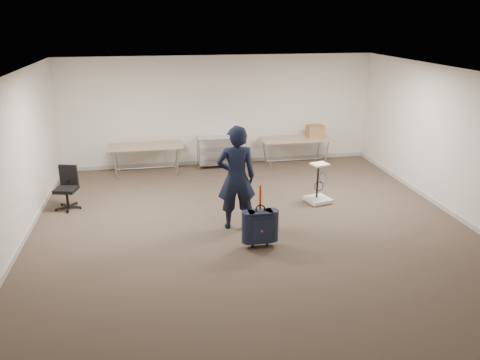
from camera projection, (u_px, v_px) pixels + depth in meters
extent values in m
plane|color=#4A3B2D|center=(256.00, 237.00, 8.30)|extent=(9.00, 9.00, 0.00)
plane|color=white|center=(219.00, 111.00, 12.01)|extent=(8.00, 0.00, 8.00)
plane|color=white|center=(379.00, 328.00, 3.66)|extent=(8.00, 0.00, 8.00)
plane|color=white|center=(2.00, 176.00, 7.16)|extent=(0.00, 9.00, 9.00)
plane|color=white|center=(471.00, 150.00, 8.52)|extent=(0.00, 9.00, 9.00)
plane|color=silver|center=(258.00, 77.00, 7.37)|extent=(8.00, 8.00, 0.00)
cube|color=beige|center=(220.00, 161.00, 12.45)|extent=(8.00, 0.02, 0.10)
cube|color=beige|center=(16.00, 254.00, 7.61)|extent=(0.02, 9.00, 0.10)
cube|color=beige|center=(459.00, 218.00, 8.97)|extent=(0.02, 9.00, 0.10)
cube|color=tan|center=(146.00, 146.00, 11.41)|extent=(1.80, 0.75, 0.03)
cylinder|color=#93959B|center=(147.00, 168.00, 11.60)|extent=(1.50, 0.02, 0.02)
cylinder|color=#93959B|center=(115.00, 165.00, 11.12)|extent=(0.13, 0.04, 0.69)
cylinder|color=#93959B|center=(178.00, 162.00, 11.38)|extent=(0.13, 0.04, 0.69)
cylinder|color=#93959B|center=(116.00, 158.00, 11.68)|extent=(0.13, 0.04, 0.69)
cylinder|color=#93959B|center=(177.00, 155.00, 11.94)|extent=(0.13, 0.04, 0.69)
cube|color=tan|center=(296.00, 139.00, 12.06)|extent=(1.80, 0.75, 0.03)
cylinder|color=#93959B|center=(295.00, 160.00, 12.24)|extent=(1.50, 0.02, 0.02)
cylinder|color=#93959B|center=(270.00, 157.00, 11.77)|extent=(0.13, 0.04, 0.69)
cylinder|color=#93959B|center=(326.00, 154.00, 12.03)|extent=(0.13, 0.04, 0.69)
cylinder|color=#93959B|center=(264.00, 151.00, 12.33)|extent=(0.13, 0.04, 0.69)
cylinder|color=#93959B|center=(319.00, 148.00, 12.58)|extent=(0.13, 0.04, 0.69)
cylinder|color=silver|center=(199.00, 155.00, 11.76)|extent=(0.02, 0.02, 0.80)
cylinder|color=silver|center=(246.00, 153.00, 11.96)|extent=(0.02, 0.02, 0.80)
cylinder|color=silver|center=(198.00, 150.00, 12.17)|extent=(0.02, 0.02, 0.80)
cylinder|color=silver|center=(243.00, 148.00, 12.38)|extent=(0.02, 0.02, 0.80)
cube|color=silver|center=(222.00, 163.00, 12.17)|extent=(1.20, 0.45, 0.02)
cube|color=silver|center=(221.00, 150.00, 12.05)|extent=(1.20, 0.45, 0.02)
cube|color=silver|center=(221.00, 137.00, 11.94)|extent=(1.20, 0.45, 0.01)
imported|color=black|center=(236.00, 178.00, 8.39)|extent=(0.72, 0.49, 1.93)
cube|color=black|center=(260.00, 226.00, 7.83)|extent=(0.41, 0.24, 0.55)
cube|color=black|center=(260.00, 241.00, 7.95)|extent=(0.36, 0.17, 0.03)
cylinder|color=black|center=(253.00, 245.00, 7.93)|extent=(0.03, 0.07, 0.07)
cylinder|color=black|center=(267.00, 244.00, 7.97)|extent=(0.03, 0.07, 0.07)
torus|color=black|center=(260.00, 209.00, 7.73)|extent=(0.17, 0.03, 0.17)
cube|color=#EE3D0C|center=(260.00, 198.00, 7.69)|extent=(0.04, 0.01, 0.42)
cylinder|color=black|center=(68.00, 207.00, 9.52)|extent=(0.53, 0.53, 0.08)
cylinder|color=black|center=(67.00, 198.00, 9.46)|extent=(0.05, 0.05, 0.35)
cube|color=black|center=(66.00, 190.00, 9.40)|extent=(0.49, 0.49, 0.07)
cube|color=black|center=(69.00, 175.00, 9.50)|extent=(0.37, 0.14, 0.42)
cube|color=beige|center=(318.00, 200.00, 9.85)|extent=(0.56, 0.56, 0.07)
cylinder|color=black|center=(312.00, 205.00, 9.66)|extent=(0.06, 0.06, 0.04)
cylinder|color=black|center=(318.00, 181.00, 9.75)|extent=(0.05, 0.05, 0.74)
cube|color=beige|center=(320.00, 164.00, 9.59)|extent=(0.38, 0.35, 0.04)
torus|color=blue|center=(322.00, 178.00, 9.62)|extent=(0.25, 0.15, 0.23)
cube|color=olive|center=(315.00, 131.00, 12.15)|extent=(0.43, 0.33, 0.31)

